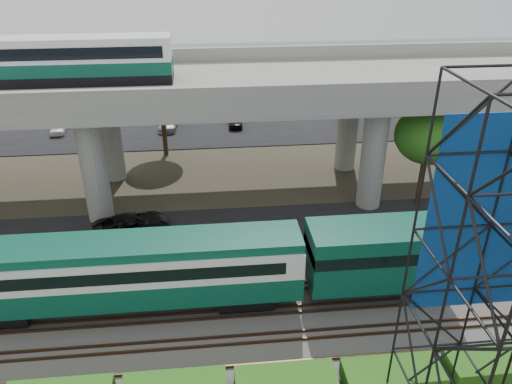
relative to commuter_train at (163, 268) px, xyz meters
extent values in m
plane|color=#474233|center=(4.70, -2.00, -2.88)|extent=(140.00, 140.00, 0.00)
cube|color=slate|center=(4.70, 0.00, -2.78)|extent=(90.00, 12.00, 0.20)
cube|color=black|center=(4.70, 8.50, -2.84)|extent=(90.00, 5.00, 0.08)
cube|color=black|center=(4.70, 32.00, -2.84)|extent=(90.00, 18.00, 0.08)
cube|color=#41596C|center=(4.70, 54.00, -2.87)|extent=(140.00, 40.00, 0.03)
cube|color=#472D1E|center=(4.70, -4.72, -2.60)|extent=(90.00, 0.08, 0.16)
cube|color=#472D1E|center=(4.70, -3.28, -2.60)|extent=(90.00, 0.08, 0.16)
cube|color=#472D1E|center=(4.70, -2.72, -2.60)|extent=(90.00, 0.08, 0.16)
cube|color=#472D1E|center=(4.70, -1.28, -2.60)|extent=(90.00, 0.08, 0.16)
cube|color=#472D1E|center=(4.70, -0.72, -2.60)|extent=(90.00, 0.08, 0.16)
cube|color=#472D1E|center=(4.70, 0.72, -2.60)|extent=(90.00, 0.08, 0.16)
cube|color=#472D1E|center=(4.70, 1.28, -2.60)|extent=(90.00, 0.08, 0.16)
cube|color=#472D1E|center=(4.70, 2.72, -2.60)|extent=(90.00, 0.08, 0.16)
cube|color=#472D1E|center=(4.70, 3.28, -2.60)|extent=(90.00, 0.08, 0.16)
cube|color=#472D1E|center=(4.70, 4.72, -2.60)|extent=(90.00, 0.08, 0.16)
cube|color=black|center=(-8.62, 0.00, -2.07)|extent=(3.00, 2.20, 0.90)
cube|color=black|center=(4.38, 0.00, -2.07)|extent=(3.00, 2.20, 0.90)
cube|color=#0A4937|center=(-2.12, 0.00, -0.92)|extent=(19.00, 3.00, 1.40)
cube|color=silver|center=(-2.12, 0.00, 0.53)|extent=(19.00, 3.00, 1.50)
cube|color=#0A4937|center=(-2.12, 0.00, 1.53)|extent=(19.00, 2.60, 0.50)
cube|color=black|center=(-1.12, 0.00, 0.58)|extent=(15.00, 3.06, 0.70)
cube|color=#0A4937|center=(11.88, 0.00, 0.08)|extent=(8.00, 3.00, 3.40)
cube|color=#9E9B93|center=(4.70, 14.00, 5.72)|extent=(80.00, 12.00, 1.20)
cube|color=#9E9B93|center=(4.70, 8.25, 6.87)|extent=(80.00, 0.50, 1.10)
cube|color=#9E9B93|center=(4.70, 19.75, 6.87)|extent=(80.00, 0.50, 1.10)
cylinder|color=#9E9B93|center=(-5.30, 10.50, 1.12)|extent=(1.80, 1.80, 8.00)
cylinder|color=#9E9B93|center=(-5.30, 17.50, 1.12)|extent=(1.80, 1.80, 8.00)
cube|color=#9E9B93|center=(-5.30, 14.00, 4.82)|extent=(2.40, 9.00, 0.60)
cylinder|color=#9E9B93|center=(14.70, 10.50, 1.12)|extent=(1.80, 1.80, 8.00)
cylinder|color=#9E9B93|center=(14.70, 17.50, 1.12)|extent=(1.80, 1.80, 8.00)
cube|color=#9E9B93|center=(14.70, 14.00, 4.82)|extent=(2.40, 9.00, 0.60)
cube|color=black|center=(-5.56, 14.00, 6.67)|extent=(12.00, 2.50, 0.70)
cube|color=#0A4937|center=(-5.56, 14.00, 7.47)|extent=(12.00, 2.50, 0.90)
cube|color=silver|center=(-5.56, 14.00, 8.57)|extent=(12.00, 2.50, 1.30)
cube|color=black|center=(-5.56, 14.00, 8.62)|extent=(11.00, 2.56, 0.80)
cube|color=silver|center=(-5.56, 14.00, 9.37)|extent=(12.00, 2.40, 0.30)
cube|color=#286216|center=(10.70, -6.30, -2.38)|extent=(4.60, 1.80, 1.01)
cube|color=#286216|center=(15.70, -6.30, -2.32)|extent=(4.60, 1.80, 1.12)
cylinder|color=#382314|center=(18.70, 10.50, -0.48)|extent=(0.44, 0.44, 4.80)
ellipsoid|color=#286216|center=(18.70, 10.50, 2.72)|extent=(4.94, 4.94, 4.18)
cylinder|color=#382314|center=(-1.30, 22.00, -0.48)|extent=(0.44, 0.44, 4.80)
ellipsoid|color=#286216|center=(-1.30, 22.00, 2.72)|extent=(4.94, 4.94, 4.18)
imported|color=black|center=(-2.83, 8.10, -2.08)|extent=(5.65, 3.79, 1.44)
imported|color=white|center=(-12.72, 29.00, -2.20)|extent=(1.63, 3.61, 1.20)
imported|color=#ADAEB5|center=(-7.44, 34.00, -2.18)|extent=(2.25, 3.99, 1.24)
imported|color=gray|center=(-1.39, 29.00, -2.17)|extent=(2.11, 4.51, 1.27)
imported|color=white|center=(-0.26, 34.00, -2.22)|extent=(2.73, 4.51, 1.17)
imported|color=black|center=(5.72, 29.00, -2.18)|extent=(1.61, 3.70, 1.24)
imported|color=silver|center=(9.72, 34.00, -2.24)|extent=(1.38, 3.50, 1.13)
imported|color=#BABABA|center=(18.03, 29.00, -2.16)|extent=(2.45, 4.68, 1.29)
imported|color=#93979A|center=(22.54, 34.00, -2.25)|extent=(2.71, 4.31, 1.11)
camera|label=1|loc=(2.72, -22.01, 15.93)|focal=35.00mm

